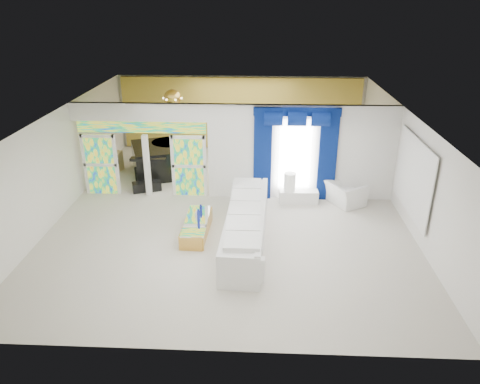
{
  "coord_description": "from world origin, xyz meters",
  "views": [
    {
      "loc": [
        0.83,
        -12.47,
        6.06
      ],
      "look_at": [
        0.3,
        -1.2,
        1.1
      ],
      "focal_mm": 34.1,
      "sensor_mm": 36.0,
      "label": 1
    }
  ],
  "objects_px": {
    "grand_piano": "(156,160)",
    "armchair": "(345,193)",
    "white_sofa": "(246,226)",
    "console_table": "(299,197)",
    "coffee_table": "(197,227)"
  },
  "relations": [
    {
      "from": "console_table",
      "to": "armchair",
      "type": "distance_m",
      "value": 1.44
    },
    {
      "from": "console_table",
      "to": "armchair",
      "type": "height_order",
      "value": "armchair"
    },
    {
      "from": "console_table",
      "to": "armchair",
      "type": "xyz_separation_m",
      "value": [
        1.43,
        -0.02,
        0.15
      ]
    },
    {
      "from": "coffee_table",
      "to": "grand_piano",
      "type": "distance_m",
      "value": 4.93
    },
    {
      "from": "white_sofa",
      "to": "coffee_table",
      "type": "bearing_deg",
      "value": 169.83
    },
    {
      "from": "armchair",
      "to": "coffee_table",
      "type": "bearing_deg",
      "value": 86.52
    },
    {
      "from": "coffee_table",
      "to": "grand_piano",
      "type": "bearing_deg",
      "value": 114.68
    },
    {
      "from": "white_sofa",
      "to": "console_table",
      "type": "height_order",
      "value": "white_sofa"
    },
    {
      "from": "grand_piano",
      "to": "armchair",
      "type": "bearing_deg",
      "value": -39.36
    },
    {
      "from": "white_sofa",
      "to": "armchair",
      "type": "relative_size",
      "value": 4.19
    },
    {
      "from": "coffee_table",
      "to": "white_sofa",
      "type": "bearing_deg",
      "value": -12.53
    },
    {
      "from": "console_table",
      "to": "white_sofa",
      "type": "bearing_deg",
      "value": -122.32
    },
    {
      "from": "armchair",
      "to": "grand_piano",
      "type": "distance_m",
      "value": 6.81
    },
    {
      "from": "armchair",
      "to": "grand_piano",
      "type": "relative_size",
      "value": 0.52
    },
    {
      "from": "grand_piano",
      "to": "console_table",
      "type": "bearing_deg",
      "value": -44.28
    }
  ]
}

